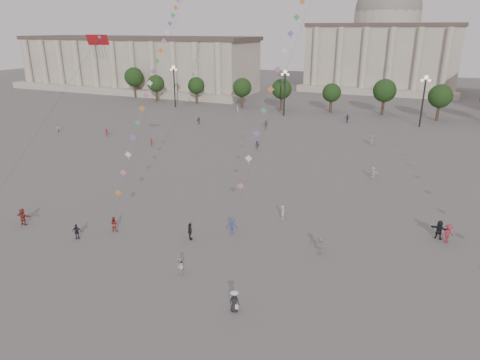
% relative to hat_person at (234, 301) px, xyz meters
% --- Properties ---
extents(ground, '(360.00, 360.00, 0.00)m').
position_rel_hat_person_xyz_m(ground, '(-4.98, 2.44, -0.84)').
color(ground, '#5D5957').
rests_on(ground, ground).
extents(hall_west, '(84.00, 26.22, 17.20)m').
position_rel_hat_person_xyz_m(hall_west, '(-79.98, 96.33, 7.59)').
color(hall_west, '#A89C8D').
rests_on(hall_west, ground).
extents(hall_central, '(48.30, 34.30, 35.50)m').
position_rel_hat_person_xyz_m(hall_central, '(-4.98, 131.66, 13.39)').
color(hall_central, '#A89C8D').
rests_on(hall_central, ground).
extents(tree_row, '(137.12, 5.12, 8.00)m').
position_rel_hat_person_xyz_m(tree_row, '(-4.98, 80.44, 4.55)').
color(tree_row, '#39271C').
rests_on(tree_row, ground).
extents(lamp_post_far_west, '(2.00, 0.90, 10.65)m').
position_rel_hat_person_xyz_m(lamp_post_far_west, '(-49.98, 72.44, 6.51)').
color(lamp_post_far_west, '#262628').
rests_on(lamp_post_far_west, ground).
extents(lamp_post_mid_west, '(2.00, 0.90, 10.65)m').
position_rel_hat_person_xyz_m(lamp_post_mid_west, '(-19.98, 72.44, 6.51)').
color(lamp_post_mid_west, '#262628').
rests_on(lamp_post_mid_west, ground).
extents(lamp_post_mid_east, '(2.00, 0.90, 10.65)m').
position_rel_hat_person_xyz_m(lamp_post_mid_east, '(10.02, 72.44, 6.51)').
color(lamp_post_mid_east, '#262628').
rests_on(lamp_post_mid_east, ground).
extents(person_crowd_0, '(1.20, 0.88, 1.89)m').
position_rel_hat_person_xyz_m(person_crowd_0, '(-4.74, 70.44, 0.11)').
color(person_crowd_0, navy).
rests_on(person_crowd_0, ground).
extents(person_crowd_1, '(1.03, 1.10, 1.81)m').
position_rel_hat_person_xyz_m(person_crowd_1, '(-56.06, 38.36, 0.07)').
color(person_crowd_1, '#B3B3AE').
rests_on(person_crowd_1, ground).
extents(person_crowd_2, '(1.09, 1.13, 1.55)m').
position_rel_hat_person_xyz_m(person_crowd_2, '(-44.64, 39.14, -0.06)').
color(person_crowd_2, maroon).
rests_on(person_crowd_2, ground).
extents(person_crowd_3, '(1.89, 0.98, 1.94)m').
position_rel_hat_person_xyz_m(person_crowd_3, '(13.69, 18.57, 0.13)').
color(person_crowd_3, black).
rests_on(person_crowd_3, ground).
extents(person_crowd_4, '(1.57, 1.44, 1.75)m').
position_rel_hat_person_xyz_m(person_crowd_4, '(2.77, 53.08, 0.03)').
color(person_crowd_4, silver).
rests_on(person_crowd_4, ground).
extents(person_crowd_6, '(1.17, 0.73, 1.74)m').
position_rel_hat_person_xyz_m(person_crowd_6, '(3.76, 10.87, 0.03)').
color(person_crowd_6, '#58595D').
rests_on(person_crowd_6, ground).
extents(person_crowd_7, '(1.62, 1.04, 1.67)m').
position_rel_hat_person_xyz_m(person_crowd_7, '(5.36, 34.52, -0.00)').
color(person_crowd_7, silver).
rests_on(person_crowd_7, ground).
extents(person_crowd_8, '(1.42, 1.35, 1.93)m').
position_rel_hat_person_xyz_m(person_crowd_8, '(14.47, 17.98, 0.13)').
color(person_crowd_8, maroon).
rests_on(person_crowd_8, ground).
extents(person_crowd_10, '(0.47, 0.67, 1.76)m').
position_rel_hat_person_xyz_m(person_crowd_10, '(-31.08, 70.44, 0.04)').
color(person_crowd_10, '#B9B9B5').
rests_on(person_crowd_10, ground).
extents(person_crowd_12, '(1.38, 1.22, 1.51)m').
position_rel_hat_person_xyz_m(person_crowd_12, '(-14.86, 42.33, -0.08)').
color(person_crowd_12, slate).
rests_on(person_crowd_12, ground).
extents(person_crowd_13, '(0.53, 0.66, 1.55)m').
position_rel_hat_person_xyz_m(person_crowd_13, '(-1.86, 16.86, -0.06)').
color(person_crowd_13, silver).
rests_on(person_crowd_13, ground).
extents(person_crowd_16, '(1.18, 0.79, 1.86)m').
position_rel_hat_person_xyz_m(person_crowd_16, '(-18.99, 57.63, 0.09)').
color(person_crowd_16, slate).
rests_on(person_crowd_16, ground).
extents(person_crowd_17, '(0.74, 1.06, 1.49)m').
position_rel_hat_person_xyz_m(person_crowd_17, '(-32.63, 36.62, -0.09)').
color(person_crowd_17, '#963928').
rests_on(person_crowd_17, ground).
extents(person_crowd_19, '(0.66, 0.81, 1.53)m').
position_rel_hat_person_xyz_m(person_crowd_19, '(-6.27, 2.71, -0.07)').
color(person_crowd_19, silver).
rests_on(person_crowd_19, ground).
extents(person_crowd_21, '(0.54, 1.50, 1.59)m').
position_rel_hat_person_xyz_m(person_crowd_21, '(-34.04, 56.31, -0.04)').
color(person_crowd_21, slate).
rests_on(person_crowd_21, ground).
extents(tourist_1, '(1.00, 1.06, 1.76)m').
position_rel_hat_person_xyz_m(tourist_1, '(-8.65, 8.55, 0.04)').
color(tourist_1, black).
rests_on(tourist_1, ground).
extents(tourist_2, '(1.75, 0.72, 1.84)m').
position_rel_hat_person_xyz_m(tourist_2, '(-26.48, 4.41, 0.08)').
color(tourist_2, maroon).
rests_on(tourist_2, ground).
extents(tourist_4, '(1.01, 0.78, 1.60)m').
position_rel_hat_person_xyz_m(tourist_4, '(-18.89, 4.18, -0.04)').
color(tourist_4, black).
rests_on(tourist_4, ground).
extents(kite_flyer_0, '(0.92, 0.80, 1.61)m').
position_rel_hat_person_xyz_m(kite_flyer_0, '(-16.73, 7.04, -0.04)').
color(kite_flyer_0, '#9E362B').
rests_on(kite_flyer_0, ground).
extents(kite_flyer_1, '(1.23, 1.04, 1.65)m').
position_rel_hat_person_xyz_m(kite_flyer_1, '(-5.42, 11.37, -0.01)').
color(kite_flyer_1, '#37427C').
rests_on(kite_flyer_1, ground).
extents(hat_person, '(0.83, 0.60, 1.69)m').
position_rel_hat_person_xyz_m(hat_person, '(0.00, 0.00, 0.00)').
color(hat_person, black).
rests_on(hat_person, ground).
extents(dragon_kite, '(3.53, 7.80, 22.75)m').
position_rel_hat_person_xyz_m(dragon_kite, '(-20.45, 11.53, 16.82)').
color(dragon_kite, '#A91216').
rests_on(dragon_kite, ground).
extents(kite_train_west, '(15.22, 46.34, 59.96)m').
position_rel_hat_person_xyz_m(kite_train_west, '(-24.49, 31.79, 18.89)').
color(kite_train_west, '#3F3F3F').
rests_on(kite_train_west, ground).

